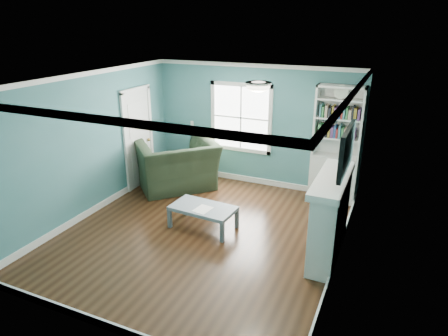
% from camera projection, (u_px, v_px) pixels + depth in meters
% --- Properties ---
extents(floor, '(5.00, 5.00, 0.00)m').
position_uv_depth(floor, '(202.00, 233.00, 6.85)').
color(floor, black).
rests_on(floor, ground).
extents(room_walls, '(5.00, 5.00, 5.00)m').
position_uv_depth(room_walls, '(200.00, 145.00, 6.29)').
color(room_walls, '#347072').
rests_on(room_walls, ground).
extents(trim, '(4.50, 5.00, 2.60)m').
position_uv_depth(trim, '(201.00, 165.00, 6.41)').
color(trim, white).
rests_on(trim, ground).
extents(window, '(1.40, 0.06, 1.50)m').
position_uv_depth(window, '(241.00, 118.00, 8.58)').
color(window, white).
rests_on(window, room_walls).
extents(bookshelf, '(0.90, 0.35, 2.31)m').
position_uv_depth(bookshelf, '(335.00, 156.00, 7.82)').
color(bookshelf, silver).
rests_on(bookshelf, ground).
extents(fireplace, '(0.44, 1.58, 1.30)m').
position_uv_depth(fireplace, '(331.00, 218.00, 6.00)').
color(fireplace, black).
rests_on(fireplace, ground).
extents(tv, '(0.06, 1.10, 0.65)m').
position_uv_depth(tv, '(347.00, 150.00, 5.58)').
color(tv, black).
rests_on(tv, fireplace).
extents(door, '(0.12, 0.98, 2.17)m').
position_uv_depth(door, '(138.00, 137.00, 8.52)').
color(door, silver).
rests_on(door, ground).
extents(ceiling_fixture, '(0.38, 0.38, 0.15)m').
position_uv_depth(ceiling_fixture, '(258.00, 86.00, 5.70)').
color(ceiling_fixture, white).
rests_on(ceiling_fixture, room_walls).
extents(light_switch, '(0.08, 0.01, 0.12)m').
position_uv_depth(light_switch, '(192.00, 124.00, 9.12)').
color(light_switch, white).
rests_on(light_switch, room_walls).
extents(recliner, '(1.87, 1.88, 1.40)m').
position_uv_depth(recliner, '(176.00, 156.00, 8.48)').
color(recliner, black).
rests_on(recliner, ground).
extents(coffee_table, '(1.14, 0.68, 0.40)m').
position_uv_depth(coffee_table, '(203.00, 209.00, 6.91)').
color(coffee_table, '#535D64').
rests_on(coffee_table, ground).
extents(paper_sheet, '(0.29, 0.35, 0.00)m').
position_uv_depth(paper_sheet, '(203.00, 209.00, 6.79)').
color(paper_sheet, white).
rests_on(paper_sheet, coffee_table).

